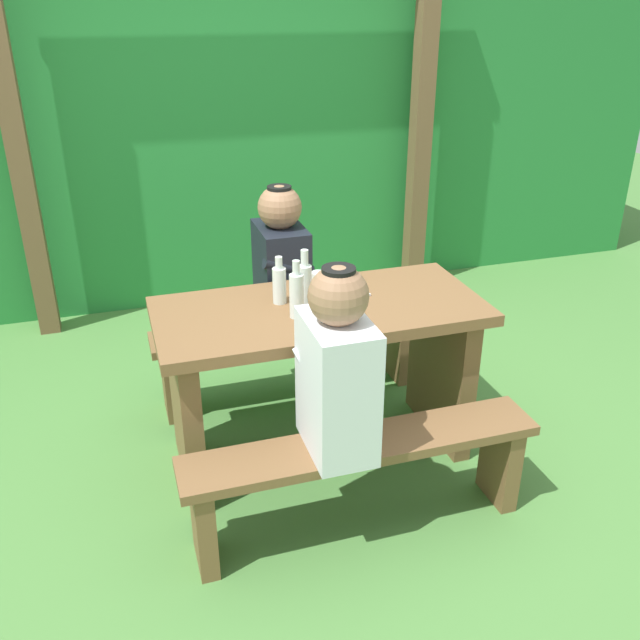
% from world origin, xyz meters
% --- Properties ---
extents(ground_plane, '(12.00, 12.00, 0.00)m').
position_xyz_m(ground_plane, '(0.00, 0.00, 0.00)').
color(ground_plane, '#4B803C').
extents(hedge_backdrop, '(6.40, 0.79, 1.98)m').
position_xyz_m(hedge_backdrop, '(0.00, 2.31, 0.99)').
color(hedge_backdrop, '#267F37').
rests_on(hedge_backdrop, ground_plane).
extents(pergola_post_left, '(0.12, 0.12, 2.25)m').
position_xyz_m(pergola_post_left, '(-1.25, 1.74, 1.13)').
color(pergola_post_left, brown).
rests_on(pergola_post_left, ground_plane).
extents(pergola_post_right, '(0.12, 0.12, 2.25)m').
position_xyz_m(pergola_post_right, '(1.25, 1.74, 1.13)').
color(pergola_post_right, brown).
rests_on(pergola_post_right, ground_plane).
extents(picnic_table, '(1.40, 0.64, 0.75)m').
position_xyz_m(picnic_table, '(0.00, 0.00, 0.51)').
color(picnic_table, brown).
rests_on(picnic_table, ground_plane).
extents(bench_near, '(1.40, 0.24, 0.42)m').
position_xyz_m(bench_near, '(0.00, -0.54, 0.30)').
color(bench_near, brown).
rests_on(bench_near, ground_plane).
extents(bench_far, '(1.40, 0.24, 0.42)m').
position_xyz_m(bench_far, '(0.00, 0.54, 0.30)').
color(bench_far, brown).
rests_on(bench_far, ground_plane).
extents(person_white_shirt, '(0.25, 0.35, 0.72)m').
position_xyz_m(person_white_shirt, '(-0.10, -0.53, 0.75)').
color(person_white_shirt, silver).
rests_on(person_white_shirt, bench_near).
extents(person_black_coat, '(0.25, 0.35, 0.72)m').
position_xyz_m(person_black_coat, '(-0.03, 0.53, 0.75)').
color(person_black_coat, black).
rests_on(person_black_coat, bench_far).
extents(drinking_glass, '(0.07, 0.07, 0.10)m').
position_xyz_m(drinking_glass, '(0.04, 0.14, 0.80)').
color(drinking_glass, silver).
rests_on(drinking_glass, picnic_table).
extents(bottle_left, '(0.06, 0.06, 0.21)m').
position_xyz_m(bottle_left, '(-0.15, 0.09, 0.84)').
color(bottle_left, silver).
rests_on(bottle_left, picnic_table).
extents(bottle_right, '(0.06, 0.06, 0.25)m').
position_xyz_m(bottle_right, '(-0.12, -0.07, 0.85)').
color(bottle_right, silver).
rests_on(bottle_right, picnic_table).
extents(bottle_center, '(0.06, 0.06, 0.25)m').
position_xyz_m(bottle_center, '(-0.06, 0.01, 0.86)').
color(bottle_center, silver).
rests_on(bottle_center, picnic_table).
extents(cell_phone, '(0.10, 0.15, 0.01)m').
position_xyz_m(cell_phone, '(0.19, 0.09, 0.76)').
color(cell_phone, silver).
rests_on(cell_phone, picnic_table).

